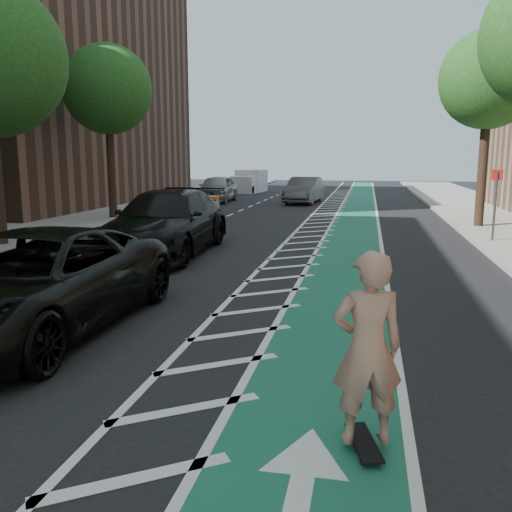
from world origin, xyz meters
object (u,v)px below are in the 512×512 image
(suv_far, at_px, (166,222))
(barrel_a, at_px, (101,247))
(suv_near, at_px, (33,282))
(skateboarder, at_px, (367,349))

(suv_far, xyz_separation_m, barrel_a, (-1.40, -1.42, -0.55))
(suv_far, height_order, barrel_a, suv_far)
(suv_far, bearing_deg, suv_near, -87.74)
(suv_near, distance_m, suv_far, 7.47)
(skateboarder, bearing_deg, suv_near, -41.69)
(barrel_a, bearing_deg, suv_far, 45.31)
(skateboarder, distance_m, suv_far, 11.78)
(suv_far, bearing_deg, barrel_a, -136.40)
(suv_near, bearing_deg, barrel_a, 108.34)
(suv_near, distance_m, barrel_a, 6.35)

